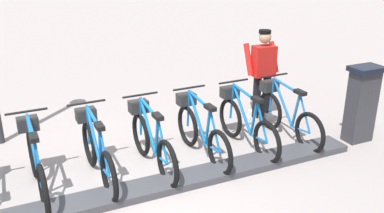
{
  "coord_description": "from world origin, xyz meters",
  "views": [
    {
      "loc": [
        -4.64,
        1.18,
        3.07
      ],
      "look_at": [
        0.5,
        -1.18,
        0.9
      ],
      "focal_mm": 39.51,
      "sensor_mm": 36.0,
      "label": 1
    }
  ],
  "objects_px": {
    "bike_docked_5": "(36,162)",
    "worker_near_rack": "(263,71)",
    "bike_docked_2": "(200,131)",
    "bike_docked_1": "(245,122)",
    "bike_docked_4": "(97,151)",
    "payment_kiosk": "(361,103)",
    "bike_docked_0": "(286,114)",
    "bike_docked_3": "(151,140)"
  },
  "relations": [
    {
      "from": "bike_docked_0",
      "to": "worker_near_rack",
      "type": "relative_size",
      "value": 1.04
    },
    {
      "from": "bike_docked_1",
      "to": "bike_docked_4",
      "type": "distance_m",
      "value": 2.38
    },
    {
      "from": "bike_docked_5",
      "to": "worker_near_rack",
      "type": "bearing_deg",
      "value": -76.81
    },
    {
      "from": "bike_docked_1",
      "to": "bike_docked_2",
      "type": "height_order",
      "value": "same"
    },
    {
      "from": "payment_kiosk",
      "to": "bike_docked_2",
      "type": "bearing_deg",
      "value": 77.76
    },
    {
      "from": "bike_docked_0",
      "to": "bike_docked_5",
      "type": "height_order",
      "value": "same"
    },
    {
      "from": "payment_kiosk",
      "to": "bike_docked_3",
      "type": "relative_size",
      "value": 0.74
    },
    {
      "from": "bike_docked_5",
      "to": "worker_near_rack",
      "type": "xyz_separation_m",
      "value": [
        0.96,
        -4.11,
        0.48
      ]
    },
    {
      "from": "bike_docked_0",
      "to": "bike_docked_1",
      "type": "bearing_deg",
      "value": 90.0
    },
    {
      "from": "bike_docked_2",
      "to": "worker_near_rack",
      "type": "bearing_deg",
      "value": -60.93
    },
    {
      "from": "payment_kiosk",
      "to": "bike_docked_5",
      "type": "relative_size",
      "value": 0.74
    },
    {
      "from": "worker_near_rack",
      "to": "bike_docked_5",
      "type": "bearing_deg",
      "value": 103.19
    },
    {
      "from": "worker_near_rack",
      "to": "bike_docked_2",
      "type": "bearing_deg",
      "value": 119.07
    },
    {
      "from": "bike_docked_0",
      "to": "bike_docked_3",
      "type": "xyz_separation_m",
      "value": [
        0.0,
        2.38,
        0.0
      ]
    },
    {
      "from": "bike_docked_4",
      "to": "payment_kiosk",
      "type": "bearing_deg",
      "value": -97.71
    },
    {
      "from": "payment_kiosk",
      "to": "bike_docked_0",
      "type": "height_order",
      "value": "payment_kiosk"
    },
    {
      "from": "bike_docked_1",
      "to": "bike_docked_4",
      "type": "xyz_separation_m",
      "value": [
        0.0,
        2.38,
        0.0
      ]
    },
    {
      "from": "bike_docked_2",
      "to": "bike_docked_1",
      "type": "bearing_deg",
      "value": -90.0
    },
    {
      "from": "bike_docked_1",
      "to": "bike_docked_2",
      "type": "relative_size",
      "value": 1.0
    },
    {
      "from": "bike_docked_2",
      "to": "bike_docked_3",
      "type": "distance_m",
      "value": 0.79
    },
    {
      "from": "bike_docked_0",
      "to": "bike_docked_4",
      "type": "bearing_deg",
      "value": 90.0
    },
    {
      "from": "bike_docked_1",
      "to": "worker_near_rack",
      "type": "bearing_deg",
      "value": -44.31
    },
    {
      "from": "bike_docked_4",
      "to": "bike_docked_5",
      "type": "distance_m",
      "value": 0.79
    },
    {
      "from": "bike_docked_0",
      "to": "bike_docked_4",
      "type": "height_order",
      "value": "same"
    },
    {
      "from": "bike_docked_3",
      "to": "bike_docked_5",
      "type": "relative_size",
      "value": 1.0
    },
    {
      "from": "payment_kiosk",
      "to": "bike_docked_4",
      "type": "xyz_separation_m",
      "value": [
        0.57,
        4.22,
        -0.24
      ]
    },
    {
      "from": "bike_docked_0",
      "to": "bike_docked_2",
      "type": "relative_size",
      "value": 1.0
    },
    {
      "from": "bike_docked_3",
      "to": "worker_near_rack",
      "type": "distance_m",
      "value": 2.74
    },
    {
      "from": "worker_near_rack",
      "to": "bike_docked_4",
      "type": "bearing_deg",
      "value": 106.19
    },
    {
      "from": "bike_docked_1",
      "to": "payment_kiosk",
      "type": "bearing_deg",
      "value": -107.22
    },
    {
      "from": "payment_kiosk",
      "to": "bike_docked_1",
      "type": "bearing_deg",
      "value": 72.78
    },
    {
      "from": "payment_kiosk",
      "to": "bike_docked_0",
      "type": "xyz_separation_m",
      "value": [
        0.57,
        1.05,
        -0.24
      ]
    },
    {
      "from": "payment_kiosk",
      "to": "bike_docked_5",
      "type": "distance_m",
      "value": 5.05
    },
    {
      "from": "payment_kiosk",
      "to": "bike_docked_5",
      "type": "bearing_deg",
      "value": 83.49
    },
    {
      "from": "bike_docked_2",
      "to": "bike_docked_4",
      "type": "bearing_deg",
      "value": 90.0
    },
    {
      "from": "payment_kiosk",
      "to": "bike_docked_4",
      "type": "relative_size",
      "value": 0.74
    },
    {
      "from": "bike_docked_0",
      "to": "bike_docked_1",
      "type": "distance_m",
      "value": 0.79
    },
    {
      "from": "bike_docked_3",
      "to": "bike_docked_4",
      "type": "bearing_deg",
      "value": 90.0
    },
    {
      "from": "bike_docked_2",
      "to": "bike_docked_5",
      "type": "xyz_separation_m",
      "value": [
        0.0,
        2.38,
        0.0
      ]
    },
    {
      "from": "bike_docked_5",
      "to": "bike_docked_4",
      "type": "bearing_deg",
      "value": -90.0
    },
    {
      "from": "bike_docked_5",
      "to": "worker_near_rack",
      "type": "height_order",
      "value": "worker_near_rack"
    },
    {
      "from": "bike_docked_0",
      "to": "bike_docked_1",
      "type": "xyz_separation_m",
      "value": [
        0.0,
        0.79,
        0.0
      ]
    }
  ]
}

